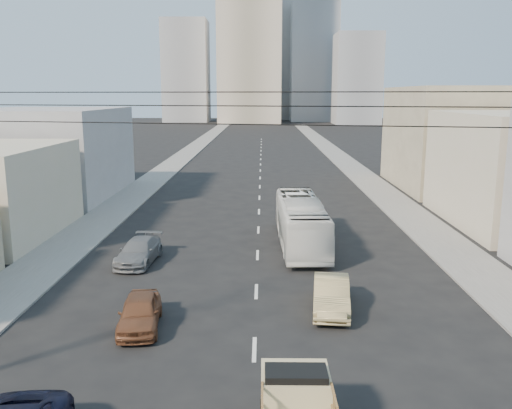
{
  "coord_description": "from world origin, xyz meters",
  "views": [
    {
      "loc": [
        0.29,
        -10.54,
        9.25
      ],
      "look_at": [
        -0.06,
        17.69,
        3.5
      ],
      "focal_mm": 38.0,
      "sensor_mm": 36.0,
      "label": 1
    }
  ],
  "objects_px": {
    "sedan_brown": "(140,312)",
    "sedan_grey": "(139,251)",
    "city_bus": "(301,222)",
    "sedan_tan": "(331,295)"
  },
  "relations": [
    {
      "from": "sedan_brown",
      "to": "sedan_grey",
      "type": "xyz_separation_m",
      "value": [
        -1.98,
        8.62,
        -0.01
      ]
    },
    {
      "from": "city_bus",
      "to": "sedan_brown",
      "type": "relative_size",
      "value": 2.74
    },
    {
      "from": "sedan_tan",
      "to": "city_bus",
      "type": "bearing_deg",
      "value": 99.42
    },
    {
      "from": "sedan_brown",
      "to": "city_bus",
      "type": "bearing_deg",
      "value": 52.9
    },
    {
      "from": "sedan_tan",
      "to": "sedan_grey",
      "type": "height_order",
      "value": "sedan_tan"
    },
    {
      "from": "city_bus",
      "to": "sedan_grey",
      "type": "relative_size",
      "value": 2.37
    },
    {
      "from": "city_bus",
      "to": "sedan_tan",
      "type": "distance_m",
      "value": 10.4
    },
    {
      "from": "sedan_brown",
      "to": "sedan_tan",
      "type": "distance_m",
      "value": 8.15
    },
    {
      "from": "sedan_brown",
      "to": "sedan_grey",
      "type": "distance_m",
      "value": 8.85
    },
    {
      "from": "city_bus",
      "to": "sedan_brown",
      "type": "distance_m",
      "value": 14.31
    }
  ]
}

